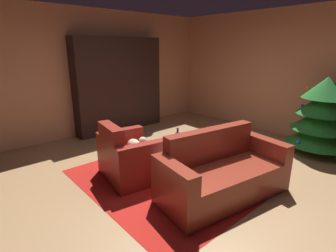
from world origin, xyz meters
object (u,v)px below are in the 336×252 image
object	(u,v)px
bookshelf_unit	(125,86)
coffee_table	(178,155)
decorated_tree	(322,116)
book_stack_on_table	(176,148)
armchair_red	(129,158)
bottle_on_table	(178,140)
couch_red	(222,174)

from	to	relation	value
bookshelf_unit	coffee_table	distance (m)	2.97
bookshelf_unit	decorated_tree	world-z (taller)	bookshelf_unit
book_stack_on_table	armchair_red	bearing A→B (deg)	-137.87
armchair_red	coffee_table	xyz separation A→B (m)	(0.57, 0.46, 0.11)
armchair_red	bottle_on_table	bearing A→B (deg)	52.45
bottle_on_table	coffee_table	bearing A→B (deg)	-42.65
armchair_red	coffee_table	size ratio (longest dim) A/B	1.63
bookshelf_unit	bottle_on_table	bearing A→B (deg)	-16.12
couch_red	book_stack_on_table	bearing A→B (deg)	-166.08
bookshelf_unit	bottle_on_table	distance (m)	2.78
bookshelf_unit	armchair_red	world-z (taller)	bookshelf_unit
decorated_tree	armchair_red	bearing A→B (deg)	-115.07
couch_red	decorated_tree	world-z (taller)	decorated_tree
couch_red	armchair_red	bearing A→B (deg)	-152.18
armchair_red	book_stack_on_table	xyz separation A→B (m)	(0.52, 0.47, 0.20)
coffee_table	couch_red	bearing A→B (deg)	16.00
bookshelf_unit	bottle_on_table	size ratio (longest dim) A/B	7.03
coffee_table	armchair_red	bearing A→B (deg)	-141.17
armchair_red	decorated_tree	distance (m)	3.55
armchair_red	book_stack_on_table	distance (m)	0.73
coffee_table	bookshelf_unit	bearing A→B (deg)	162.35
couch_red	coffee_table	distance (m)	0.69
couch_red	book_stack_on_table	xyz separation A→B (m)	(-0.70, -0.17, 0.21)
couch_red	bookshelf_unit	bearing A→B (deg)	168.57
coffee_table	book_stack_on_table	distance (m)	0.10
couch_red	coffee_table	bearing A→B (deg)	-164.00
coffee_table	decorated_tree	world-z (taller)	decorated_tree
book_stack_on_table	bottle_on_table	size ratio (longest dim) A/B	0.72
couch_red	coffee_table	size ratio (longest dim) A/B	2.94
bookshelf_unit	coffee_table	size ratio (longest dim) A/B	3.38
bottle_on_table	bookshelf_unit	bearing A→B (deg)	163.88
book_stack_on_table	decorated_tree	xyz separation A→B (m)	(0.97, 2.72, 0.21)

